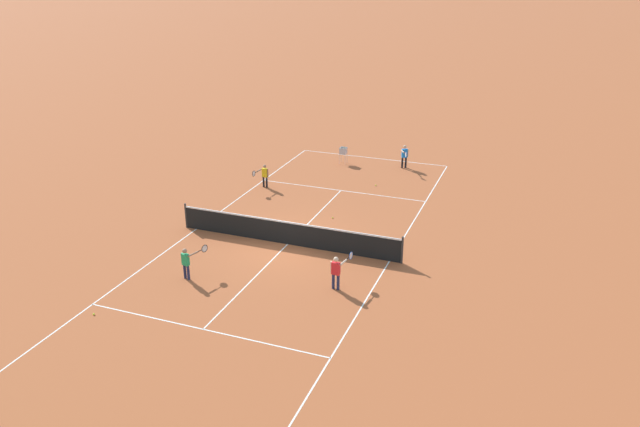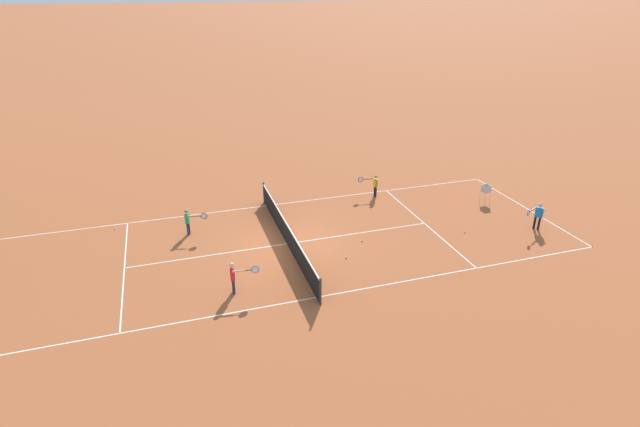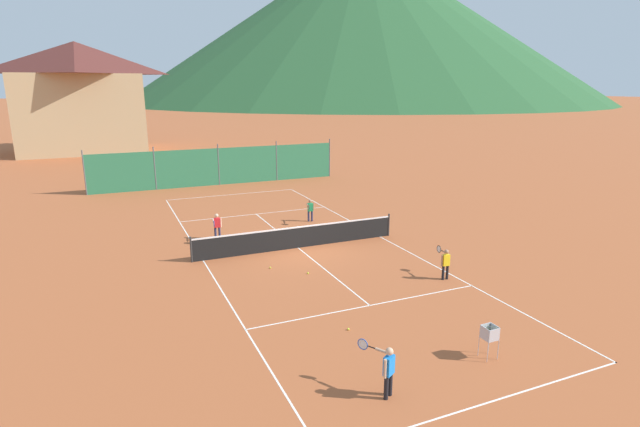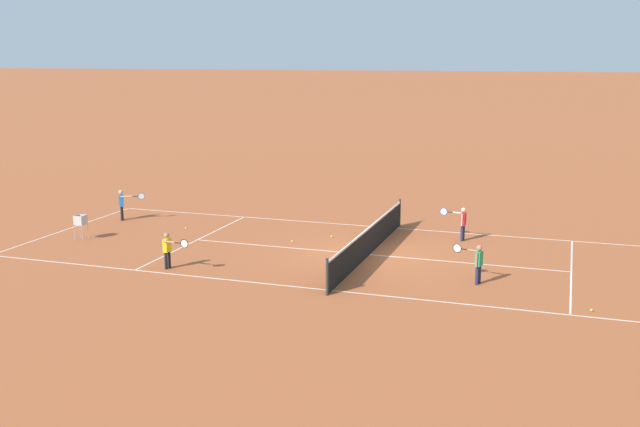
% 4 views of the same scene
% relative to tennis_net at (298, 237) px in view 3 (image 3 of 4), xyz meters
% --- Properties ---
extents(ground_plane, '(600.00, 600.00, 0.00)m').
position_rel_tennis_net_xyz_m(ground_plane, '(0.00, 0.00, -0.50)').
color(ground_plane, '#A8542D').
extents(court_line_markings, '(8.25, 23.85, 0.01)m').
position_rel_tennis_net_xyz_m(court_line_markings, '(0.00, 0.00, -0.50)').
color(court_line_markings, white).
rests_on(court_line_markings, ground).
extents(tennis_net, '(9.18, 0.08, 1.06)m').
position_rel_tennis_net_xyz_m(tennis_net, '(0.00, 0.00, 0.00)').
color(tennis_net, '#2D2D2D').
rests_on(tennis_net, ground).
extents(windscreen_fence_far, '(17.28, 0.08, 2.90)m').
position_rel_tennis_net_xyz_m(windscreen_fence_far, '(-0.00, 15.50, 0.81)').
color(windscreen_fence_far, '#2D754C').
rests_on(windscreen_fence_far, ground).
extents(player_near_service, '(0.51, 1.04, 1.24)m').
position_rel_tennis_net_xyz_m(player_near_service, '(-2.01, -10.78, 0.22)').
color(player_near_service, black).
rests_on(player_near_service, ground).
extents(player_far_baseline, '(0.44, 0.95, 1.14)m').
position_rel_tennis_net_xyz_m(player_far_baseline, '(3.61, -5.48, 0.17)').
color(player_far_baseline, black).
rests_on(player_far_baseline, ground).
extents(player_far_service, '(0.61, 0.93, 1.17)m').
position_rel_tennis_net_xyz_m(player_far_service, '(2.13, 3.78, 0.18)').
color(player_far_service, '#23284C').
rests_on(player_far_service, ground).
extents(player_near_baseline, '(0.51, 0.99, 1.21)m').
position_rel_tennis_net_xyz_m(player_near_baseline, '(-2.95, 2.62, 0.21)').
color(player_near_baseline, '#23284C').
rests_on(player_near_baseline, ground).
extents(tennis_ball_alley_left, '(0.07, 0.07, 0.07)m').
position_rel_tennis_net_xyz_m(tennis_ball_alley_left, '(-1.38, -7.61, -0.47)').
color(tennis_ball_alley_left, '#CCE033').
rests_on(tennis_ball_alley_left, ground).
extents(tennis_ball_by_net_left, '(0.07, 0.07, 0.07)m').
position_rel_tennis_net_xyz_m(tennis_ball_by_net_left, '(-1.90, -1.93, -0.47)').
color(tennis_ball_by_net_left, '#CCE033').
rests_on(tennis_ball_by_net_left, ground).
extents(tennis_ball_mid_court, '(0.07, 0.07, 0.07)m').
position_rel_tennis_net_xyz_m(tennis_ball_mid_court, '(3.62, 6.92, -0.47)').
color(tennis_ball_mid_court, '#CCE033').
rests_on(tennis_ball_mid_court, ground).
extents(tennis_ball_service_box, '(0.07, 0.07, 0.07)m').
position_rel_tennis_net_xyz_m(tennis_ball_service_box, '(-0.78, -3.04, -0.47)').
color(tennis_ball_service_box, '#CCE033').
rests_on(tennis_ball_service_box, ground).
extents(ball_hopper, '(0.36, 0.36, 0.89)m').
position_rel_tennis_net_xyz_m(ball_hopper, '(1.25, -10.39, 0.16)').
color(ball_hopper, '#B7B7BC').
rests_on(ball_hopper, ground).
extents(alpine_chalet, '(13.00, 10.00, 11.20)m').
position_rel_tennis_net_xyz_m(alpine_chalet, '(-9.01, 39.50, 5.32)').
color(alpine_chalet, tan).
rests_on(alpine_chalet, ground).
extents(mountain_west_ridge, '(192.38, 192.38, 62.18)m').
position_rel_tennis_net_xyz_m(mountain_west_ridge, '(94.93, 172.46, 30.59)').
color(mountain_west_ridge, '#28562D').
rests_on(mountain_west_ridge, ground).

